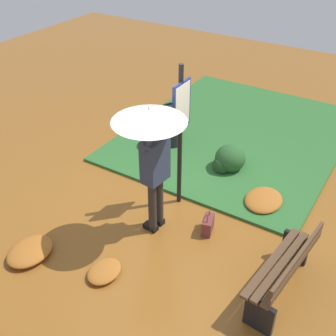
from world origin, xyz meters
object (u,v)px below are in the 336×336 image
person_with_umbrella (152,139)px  park_bench (284,270)px  trash_bin (172,127)px  info_sign_post (181,122)px  handbag (208,224)px

person_with_umbrella → park_bench: person_with_umbrella is taller
trash_bin → person_with_umbrella: bearing=25.4°
trash_bin → park_bench: bearing=52.3°
park_bench → trash_bin: bearing=-127.7°
info_sign_post → person_with_umbrella: bearing=2.2°
person_with_umbrella → trash_bin: bearing=-154.6°
info_sign_post → trash_bin: size_ratio=2.76×
handbag → park_bench: bearing=67.9°
person_with_umbrella → trash_bin: size_ratio=2.45×
trash_bin → info_sign_post: bearing=35.6°
info_sign_post → trash_bin: bearing=-144.4°
info_sign_post → trash_bin: 2.04m
info_sign_post → park_bench: info_sign_post is taller
person_with_umbrella → trash_bin: 2.71m
handbag → park_bench: size_ratio=0.26×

